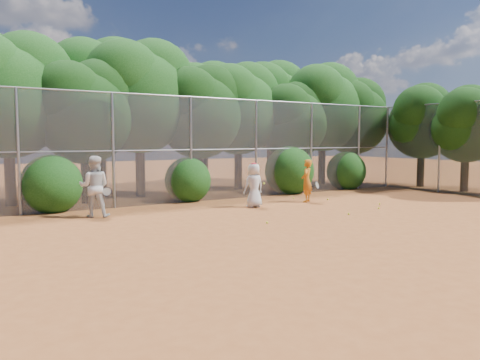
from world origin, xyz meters
TOP-DOWN VIEW (x-y plane):
  - ground at (0.00, 0.00)m, footprint 80.00×80.00m
  - fence_back at (-0.12, 6.00)m, footprint 20.05×0.09m
  - fence_side at (10.00, 3.00)m, footprint 0.09×6.09m
  - tree_1 at (-6.94, 8.54)m, footprint 4.64×4.03m
  - tree_2 at (-4.45, 7.83)m, footprint 3.99×3.47m
  - tree_3 at (-1.94, 8.84)m, footprint 4.89×4.26m
  - tree_4 at (0.55, 8.24)m, footprint 4.19×3.64m
  - tree_5 at (3.06, 9.04)m, footprint 4.51×3.92m
  - tree_6 at (5.55, 8.03)m, footprint 3.86×3.36m
  - tree_7 at (8.06, 8.64)m, footprint 4.77×4.14m
  - tree_8 at (10.05, 8.34)m, footprint 4.25×3.70m
  - tree_10 at (-2.93, 11.05)m, footprint 5.15×4.48m
  - tree_11 at (2.06, 10.64)m, footprint 4.64×4.03m
  - tree_12 at (6.56, 11.24)m, footprint 5.02×4.37m
  - tree_13 at (11.45, 5.03)m, footprint 3.86×3.36m
  - tree_14 at (11.25, 2.53)m, footprint 3.61×3.14m
  - bush_0 at (-6.00, 6.30)m, footprint 2.00×2.00m
  - bush_1 at (-1.00, 6.30)m, footprint 1.80×1.80m
  - bush_2 at (4.00, 6.30)m, footprint 2.20×2.20m
  - bush_3 at (7.50, 6.30)m, footprint 1.90×1.90m
  - player_yellow at (2.70, 3.58)m, footprint 0.87×0.66m
  - player_teen at (0.22, 3.51)m, footprint 0.76×0.50m
  - player_white at (-5.10, 4.44)m, footprint 1.14×1.03m
  - ball_0 at (3.63, 0.87)m, footprint 0.07×0.07m
  - ball_1 at (3.76, 3.55)m, footprint 0.07×0.07m
  - ball_2 at (1.83, 0.51)m, footprint 0.07×0.07m
  - ball_3 at (4.47, 1.56)m, footprint 0.07×0.07m
  - ball_4 at (-1.27, 0.63)m, footprint 0.07×0.07m
  - ball_5 at (2.89, 4.62)m, footprint 0.07×0.07m

SIDE VIEW (x-z plane):
  - ground at x=0.00m, z-range 0.00..0.00m
  - ball_0 at x=3.63m, z-range 0.00..0.07m
  - ball_1 at x=3.76m, z-range 0.00..0.07m
  - ball_2 at x=1.83m, z-range 0.00..0.07m
  - ball_3 at x=4.47m, z-range 0.00..0.07m
  - ball_4 at x=-1.27m, z-range 0.00..0.07m
  - ball_5 at x=2.89m, z-range 0.00..0.07m
  - player_teen at x=0.22m, z-range -0.01..1.58m
  - player_yellow at x=2.70m, z-range 0.00..1.64m
  - bush_1 at x=-1.00m, z-range 0.00..1.80m
  - player_white at x=-5.10m, z-range 0.00..1.89m
  - bush_3 at x=7.50m, z-range 0.00..1.90m
  - bush_0 at x=-6.00m, z-range 0.00..2.00m
  - bush_2 at x=4.00m, z-range 0.00..2.20m
  - fence_side at x=10.00m, z-range 0.04..4.06m
  - fence_back at x=-0.12m, z-range 0.04..4.06m
  - tree_14 at x=11.25m, z-range 0.77..5.71m
  - tree_6 at x=5.55m, z-range 0.82..6.11m
  - tree_13 at x=11.45m, z-range 0.82..6.11m
  - tree_2 at x=-4.45m, z-range 0.85..6.32m
  - tree_4 at x=0.55m, z-range 0.89..6.62m
  - tree_8 at x=10.05m, z-range 0.91..6.73m
  - tree_5 at x=3.06m, z-range 0.96..7.13m
  - tree_1 at x=-6.94m, z-range 0.99..7.34m
  - tree_11 at x=2.06m, z-range 0.99..7.34m
  - tree_7 at x=8.06m, z-range 1.02..7.54m
  - tree_3 at x=-1.94m, z-range 1.04..7.75m
  - tree_12 at x=6.56m, z-range 1.07..7.95m
  - tree_10 at x=-2.93m, z-range 1.10..8.16m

